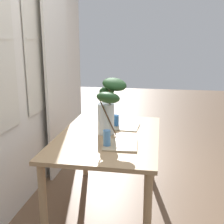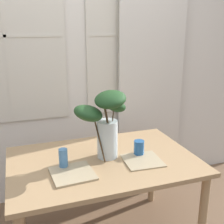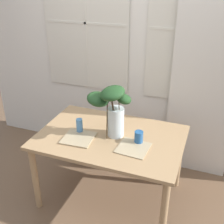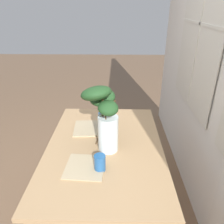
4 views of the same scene
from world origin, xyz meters
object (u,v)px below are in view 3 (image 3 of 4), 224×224
object	(u,v)px
plate_square_left	(78,138)
plate_square_right	(133,148)
drinking_glass_blue_left	(79,126)
drinking_glass_blue_right	(139,137)
dining_table	(110,144)
vase_with_branches	(112,109)

from	to	relation	value
plate_square_left	plate_square_right	distance (m)	0.52
drinking_glass_blue_left	drinking_glass_blue_right	world-z (taller)	drinking_glass_blue_left
dining_table	drinking_glass_blue_right	world-z (taller)	drinking_glass_blue_right
vase_with_branches	plate_square_left	size ratio (longest dim) A/B	2.00
dining_table	drinking_glass_blue_right	xyz separation A→B (m)	(0.28, -0.02, 0.15)
drinking_glass_blue_left	plate_square_left	bearing A→B (deg)	-69.93
vase_with_branches	drinking_glass_blue_left	distance (m)	0.38
drinking_glass_blue_right	plate_square_left	size ratio (longest dim) A/B	0.42
dining_table	plate_square_right	world-z (taller)	plate_square_right
dining_table	drinking_glass_blue_right	distance (m)	0.32
vase_with_branches	drinking_glass_blue_right	world-z (taller)	vase_with_branches
vase_with_branches	plate_square_left	xyz separation A→B (m)	(-0.28, -0.15, -0.28)
vase_with_branches	plate_square_right	size ratio (longest dim) A/B	2.06
drinking_glass_blue_left	plate_square_right	world-z (taller)	drinking_glass_blue_left
drinking_glass_blue_left	drinking_glass_blue_right	bearing A→B (deg)	2.48
dining_table	drinking_glass_blue_left	size ratio (longest dim) A/B	9.55
drinking_glass_blue_right	plate_square_right	bearing A→B (deg)	-99.87
plate_square_left	dining_table	bearing A→B (deg)	29.70
dining_table	plate_square_left	size ratio (longest dim) A/B	4.96
vase_with_branches	drinking_glass_blue_right	xyz separation A→B (m)	(0.26, -0.02, -0.23)
vase_with_branches	drinking_glass_blue_left	bearing A→B (deg)	-172.31
plate_square_left	drinking_glass_blue_left	bearing A→B (deg)	110.07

